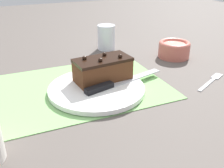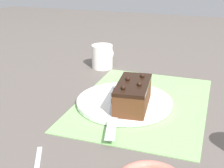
# 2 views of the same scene
# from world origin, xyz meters

# --- Properties ---
(ground_plane) EXTENTS (3.00, 3.00, 0.00)m
(ground_plane) POSITION_xyz_m (0.00, 0.00, 0.00)
(ground_plane) COLOR #544C47
(placemat_woven) EXTENTS (0.46, 0.34, 0.00)m
(placemat_woven) POSITION_xyz_m (0.00, 0.00, 0.00)
(placemat_woven) COLOR #7AB266
(placemat_woven) RESTS_ON ground_plane
(cake_plate) EXTENTS (0.26, 0.26, 0.01)m
(cake_plate) POSITION_xyz_m (-0.03, 0.04, 0.01)
(cake_plate) COLOR white
(cake_plate) RESTS_ON placemat_woven
(chocolate_cake) EXTENTS (0.16, 0.09, 0.07)m
(chocolate_cake) POSITION_xyz_m (-0.06, 0.01, 0.05)
(chocolate_cake) COLOR #512D19
(chocolate_cake) RESTS_ON cake_plate
(serving_knife) EXTENTS (0.25, 0.08, 0.01)m
(serving_knife) POSITION_xyz_m (-0.07, 0.06, 0.02)
(serving_knife) COLOR black
(serving_knife) RESTS_ON cake_plate
(coffee_mug) EXTENTS (0.08, 0.07, 0.08)m
(coffee_mug) POSITION_xyz_m (0.25, 0.21, 0.04)
(coffee_mug) COLOR silver
(coffee_mug) RESTS_ON ground_plane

